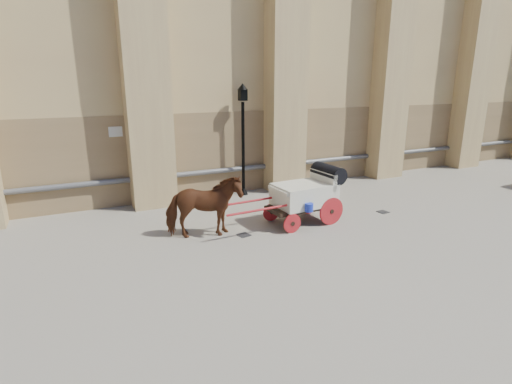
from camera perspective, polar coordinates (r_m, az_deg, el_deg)
ground at (r=10.92m, az=-5.25°, el=-6.39°), size 90.00×90.00×0.00m
horse at (r=10.67m, az=-7.47°, el=-2.15°), size 2.16×1.35×1.70m
carriage at (r=11.84m, az=7.39°, el=-0.09°), size 3.85×1.42×1.66m
street_lamp at (r=14.38m, az=-1.86°, el=7.87°), size 0.37×0.37×3.99m
drain_grate_near at (r=10.99m, az=-1.76°, el=-6.15°), size 0.38×0.38×0.01m
drain_grate_far at (r=13.47m, az=17.68°, el=-2.73°), size 0.35×0.35×0.01m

